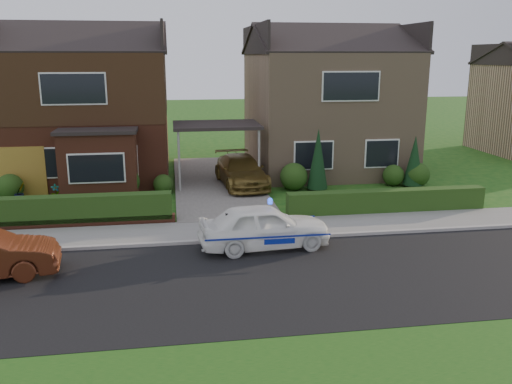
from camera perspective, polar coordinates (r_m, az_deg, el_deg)
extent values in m
plane|color=#154B14|center=(14.31, -0.32, -9.29)|extent=(120.00, 120.00, 0.00)
cube|color=black|center=(14.31, -0.32, -9.29)|extent=(60.00, 6.00, 0.02)
cube|color=#9E9993|center=(17.11, -1.84, -5.08)|extent=(60.00, 0.16, 0.12)
cube|color=slate|center=(18.10, -2.25, -4.02)|extent=(60.00, 2.00, 0.10)
cube|color=#666059|center=(24.71, -4.10, 0.96)|extent=(3.80, 12.00, 0.12)
cube|color=brown|center=(27.40, -17.04, 7.71)|extent=(7.20, 8.00, 5.80)
cube|color=white|center=(23.99, -21.82, 2.83)|extent=(1.80, 0.08, 1.30)
cube|color=white|center=(23.47, -14.27, 3.19)|extent=(1.60, 0.08, 1.30)
cube|color=white|center=(23.32, -18.66, 10.26)|extent=(2.60, 0.08, 1.30)
cube|color=black|center=(27.29, -17.27, 10.73)|extent=(7.26, 8.06, 2.90)
cube|color=brown|center=(22.90, -16.20, 2.67)|extent=(3.00, 1.40, 2.70)
cube|color=black|center=(22.67, -16.45, 6.18)|extent=(3.20, 1.60, 0.14)
cube|color=tan|center=(28.21, 7.21, 8.38)|extent=(7.20, 8.00, 5.80)
cube|color=white|center=(24.16, 6.08, 3.85)|extent=(1.80, 0.08, 1.30)
cube|color=white|center=(25.15, 13.10, 3.97)|extent=(1.60, 0.08, 1.30)
cube|color=white|center=(24.27, 9.96, 10.91)|extent=(2.60, 0.08, 1.30)
cube|color=black|center=(24.25, -4.21, 7.04)|extent=(3.80, 3.00, 0.14)
cylinder|color=gray|center=(23.00, -8.09, 3.14)|extent=(0.10, 0.10, 2.70)
cylinder|color=gray|center=(23.28, 0.31, 3.42)|extent=(0.10, 0.10, 2.70)
cube|color=brown|center=(24.25, -23.75, 1.91)|extent=(2.20, 0.10, 2.10)
cube|color=brown|center=(19.49, -19.90, -3.15)|extent=(7.70, 0.25, 0.36)
cube|color=#193711|center=(19.68, -19.78, -3.52)|extent=(7.50, 0.55, 0.90)
cube|color=#193711|center=(20.70, 13.51, -2.21)|extent=(7.50, 0.55, 0.80)
sphere|color=#193711|center=(23.98, -24.48, 0.46)|extent=(1.08, 1.08, 1.08)
sphere|color=#193711|center=(22.94, -13.77, 1.08)|extent=(1.32, 1.32, 1.32)
sphere|color=#193711|center=(23.20, -9.74, 0.82)|extent=(0.84, 0.84, 0.84)
sphere|color=#193711|center=(23.53, 4.00, 1.63)|extent=(1.20, 1.20, 1.20)
sphere|color=#193711|center=(25.05, 14.26, 1.72)|extent=(0.96, 0.96, 0.96)
sphere|color=#193711|center=(25.18, 16.63, 1.76)|extent=(1.08, 1.08, 1.08)
cone|color=black|center=(23.43, 6.53, 3.27)|extent=(0.90, 0.90, 2.60)
cone|color=black|center=(24.99, 16.31, 3.00)|extent=(0.90, 0.90, 2.20)
imported|color=white|center=(16.40, 0.86, -3.67)|extent=(1.95, 4.09, 1.35)
sphere|color=#193FF2|center=(16.22, 1.56, -1.10)|extent=(0.17, 0.17, 0.17)
cube|color=navy|center=(15.67, 1.35, -4.75)|extent=(3.64, 0.02, 0.05)
cube|color=navy|center=(17.17, 0.41, -3.03)|extent=(3.64, 0.01, 0.05)
ellipsoid|color=black|center=(16.08, -2.98, -3.04)|extent=(0.22, 0.17, 0.21)
sphere|color=white|center=(16.03, -2.91, -3.13)|extent=(0.11, 0.11, 0.11)
sphere|color=black|center=(16.02, -2.91, -2.58)|extent=(0.13, 0.13, 0.13)
cone|color=black|center=(16.01, -3.08, -2.35)|extent=(0.04, 0.04, 0.05)
cone|color=black|center=(16.02, -2.76, -2.34)|extent=(0.04, 0.04, 0.05)
imported|color=brown|center=(23.84, -1.56, 2.24)|extent=(2.23, 4.62, 1.30)
imported|color=gray|center=(23.11, -20.31, -0.11)|extent=(0.43, 0.38, 0.69)
imported|color=gray|center=(23.36, -23.59, -0.11)|extent=(0.58, 0.55, 0.82)
imported|color=gray|center=(20.43, -23.62, -2.23)|extent=(0.39, 0.39, 0.69)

